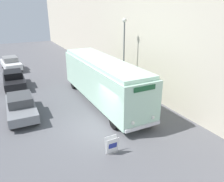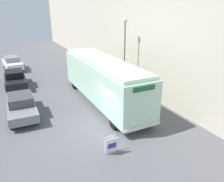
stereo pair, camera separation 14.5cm
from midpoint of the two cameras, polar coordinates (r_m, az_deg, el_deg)
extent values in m
plane|color=#56565B|center=(13.93, -4.18, -9.74)|extent=(80.00, 80.00, 0.00)
cube|color=beige|center=(23.81, -0.23, 14.46)|extent=(0.30, 60.00, 8.76)
cylinder|color=black|center=(13.69, 0.32, -8.08)|extent=(0.28, 0.90, 0.90)
cylinder|color=black|center=(14.75, 8.12, -6.05)|extent=(0.28, 0.90, 0.90)
cylinder|color=black|center=(20.65, -10.22, 1.89)|extent=(0.28, 0.90, 0.90)
cylinder|color=black|center=(21.37, -4.48, 2.82)|extent=(0.28, 0.90, 0.90)
cube|color=#B2DBC1|center=(16.96, -2.69, 2.86)|extent=(2.57, 10.95, 2.75)
cube|color=silver|center=(16.56, -2.78, 7.78)|extent=(2.36, 10.51, 0.24)
cube|color=silver|center=(13.07, 7.77, -9.22)|extent=(2.44, 0.12, 0.20)
sphere|color=white|center=(12.53, 5.10, -8.26)|extent=(0.22, 0.22, 0.22)
sphere|color=white|center=(13.26, 10.31, -6.79)|extent=(0.22, 0.22, 0.22)
cube|color=#19512D|center=(12.09, 8.21, 0.66)|extent=(1.41, 0.06, 0.28)
cube|color=gray|center=(11.88, -0.38, -15.76)|extent=(0.61, 0.20, 0.01)
cube|color=white|center=(11.55, -0.19, -14.15)|extent=(0.68, 0.19, 0.93)
cube|color=white|center=(11.67, -0.57, -13.74)|extent=(0.68, 0.19, 0.93)
cube|color=navy|center=(11.52, -0.15, -14.10)|extent=(0.47, 0.06, 0.33)
cylinder|color=#595E60|center=(19.22, 2.88, 8.68)|extent=(0.12, 0.12, 6.01)
sphere|color=silver|center=(18.81, 3.06, 17.99)|extent=(0.36, 0.36, 0.36)
cylinder|color=black|center=(15.08, -25.18, -7.85)|extent=(0.22, 0.69, 0.69)
cylinder|color=black|center=(15.10, -19.31, -6.90)|extent=(0.22, 0.69, 0.69)
cylinder|color=black|center=(17.90, -25.55, -3.37)|extent=(0.22, 0.69, 0.69)
cylinder|color=black|center=(17.92, -20.64, -2.59)|extent=(0.22, 0.69, 0.69)
cube|color=slate|center=(16.35, -22.85, -4.08)|extent=(1.93, 4.55, 0.58)
cube|color=#3F4043|center=(16.24, -23.17, -2.05)|extent=(1.59, 2.07, 0.59)
cylinder|color=black|center=(21.27, -26.07, 0.29)|extent=(0.22, 0.71, 0.71)
cylinder|color=black|center=(21.29, -21.99, 0.95)|extent=(0.22, 0.71, 0.71)
cylinder|color=black|center=(24.10, -26.28, 2.54)|extent=(0.22, 0.71, 0.71)
cylinder|color=black|center=(24.12, -22.67, 3.12)|extent=(0.22, 0.71, 0.71)
cube|color=black|center=(22.59, -24.38, 2.52)|extent=(1.87, 4.40, 0.60)
cube|color=black|center=(22.53, -24.62, 4.04)|extent=(1.56, 1.99, 0.59)
cylinder|color=black|center=(27.68, -25.94, 4.78)|extent=(0.22, 0.71, 0.71)
cylinder|color=black|center=(27.88, -22.83, 5.36)|extent=(0.22, 0.71, 0.71)
cylinder|color=black|center=(30.70, -26.78, 6.08)|extent=(0.22, 0.71, 0.71)
cylinder|color=black|center=(30.88, -23.97, 6.60)|extent=(0.22, 0.71, 0.71)
cube|color=silver|center=(29.20, -25.00, 6.37)|extent=(2.22, 4.68, 0.67)
cube|color=gray|center=(29.18, -25.22, 7.57)|extent=(1.72, 2.18, 0.55)
cube|color=black|center=(14.91, 10.61, -7.80)|extent=(0.36, 0.36, 0.03)
cone|color=orange|center=(14.78, 10.68, -6.83)|extent=(0.30, 0.30, 0.54)
camera|label=1|loc=(0.07, -90.29, -0.11)|focal=35.00mm
camera|label=2|loc=(0.07, 89.71, 0.11)|focal=35.00mm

